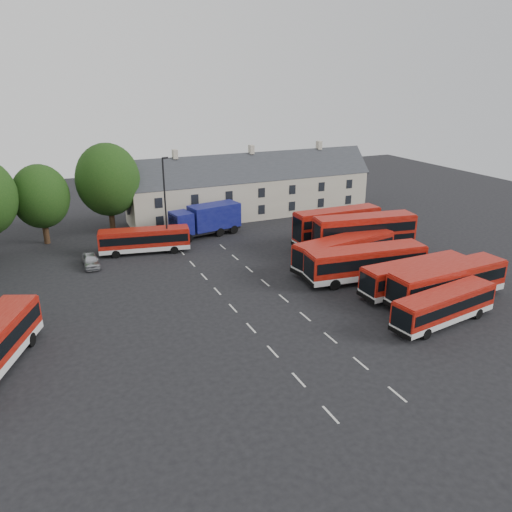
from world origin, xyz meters
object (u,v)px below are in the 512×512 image
(box_truck, at_px, (206,219))
(lamppost, at_px, (165,203))
(bus_row_a, at_px, (445,304))
(bus_dd_south, at_px, (364,233))
(silver_car, at_px, (91,260))

(box_truck, distance_m, lamppost, 8.29)
(bus_row_a, distance_m, bus_dd_south, 16.76)
(box_truck, xyz_separation_m, lamppost, (-6.13, -4.25, 3.62))
(bus_row_a, bearing_deg, bus_dd_south, 68.82)
(box_truck, distance_m, silver_car, 15.87)
(bus_row_a, height_order, bus_dd_south, bus_dd_south)
(bus_row_a, xyz_separation_m, bus_dd_south, (3.72, 16.31, 0.96))
(bus_row_a, relative_size, silver_car, 2.55)
(silver_car, xyz_separation_m, lamppost, (8.72, 1.15, 5.13))
(bus_row_a, xyz_separation_m, box_truck, (-9.94, 30.70, 0.48))
(bus_row_a, distance_m, silver_car, 35.43)
(bus_dd_south, bearing_deg, box_truck, 142.31)
(bus_row_a, relative_size, lamppost, 0.95)
(box_truck, relative_size, silver_car, 2.30)
(box_truck, height_order, lamppost, lamppost)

